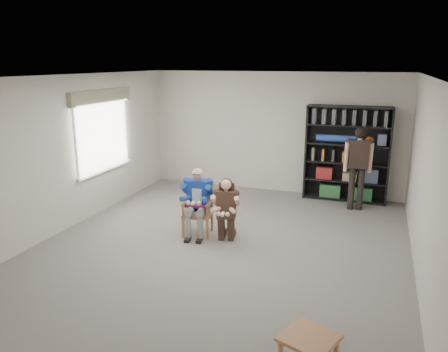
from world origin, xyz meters
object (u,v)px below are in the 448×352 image
at_px(standing_man, 358,169).
at_px(side_table, 308,351).
at_px(kneeling_woman, 226,210).
at_px(armchair, 198,209).
at_px(seated_man, 197,202).
at_px(bookshelf, 347,154).

distance_m(standing_man, side_table, 5.29).
xyz_separation_m(kneeling_woman, standing_man, (1.99, 2.49, 0.31)).
relative_size(armchair, kneeling_woman, 0.84).
distance_m(seated_man, kneeling_woman, 0.59).
xyz_separation_m(bookshelf, standing_man, (0.27, -0.59, -0.18)).
height_order(seated_man, kneeling_woman, seated_man).
xyz_separation_m(seated_man, kneeling_woman, (0.58, -0.12, -0.05)).
bearing_deg(seated_man, kneeling_woman, -21.89).
distance_m(armchair, kneeling_woman, 0.60).
height_order(armchair, side_table, armchair).
bearing_deg(armchair, side_table, -59.78).
relative_size(armchair, seated_man, 0.77).
height_order(armchair, kneeling_woman, kneeling_woman).
height_order(standing_man, side_table, standing_man).
xyz_separation_m(seated_man, bookshelf, (2.30, 2.97, 0.44)).
bearing_deg(armchair, bookshelf, 42.04).
bearing_deg(side_table, seated_man, 130.41).
bearing_deg(bookshelf, kneeling_woman, -119.10).
bearing_deg(seated_man, bookshelf, 42.04).
bearing_deg(bookshelf, seated_man, -127.77).
xyz_separation_m(standing_man, side_table, (-0.13, -5.25, -0.69)).
bearing_deg(standing_man, bookshelf, 106.21).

